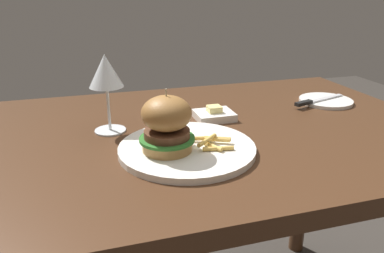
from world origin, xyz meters
name	(u,v)px	position (x,y,z in m)	size (l,w,h in m)	color
dining_table	(208,164)	(0.00, 0.00, 0.64)	(1.17, 0.78, 0.74)	#472B19
main_plate	(187,149)	(-0.09, -0.12, 0.75)	(0.29, 0.29, 0.01)	white
burger_sandwich	(167,124)	(-0.14, -0.13, 0.81)	(0.11, 0.11, 0.13)	#B78447
fries_pile	(212,142)	(-0.04, -0.14, 0.76)	(0.09, 0.08, 0.02)	#E0B251
wine_glass	(106,74)	(-0.24, 0.05, 0.88)	(0.08, 0.08, 0.19)	silver
bread_plate	(326,101)	(0.41, 0.10, 0.74)	(0.16, 0.16, 0.01)	white
table_knife	(315,101)	(0.36, 0.09, 0.75)	(0.19, 0.07, 0.01)	silver
butter_dish	(214,115)	(0.03, 0.06, 0.75)	(0.10, 0.08, 0.04)	white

